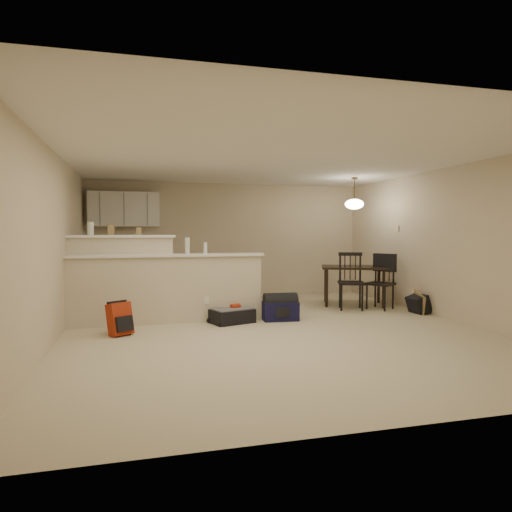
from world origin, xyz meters
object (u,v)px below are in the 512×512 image
object	(u,v)px
dining_chair_far	(380,282)
navy_duffel	(280,311)
dining_table	(354,271)
pendant_lamp	(354,204)
red_backpack	(120,319)
suitcase	(232,316)
black_daypack	(419,304)
dining_chair_near	(351,281)

from	to	relation	value
dining_chair_far	navy_duffel	xyz separation A→B (m)	(-2.13, -0.57, -0.35)
dining_table	dining_chair_far	bearing A→B (deg)	-43.83
pendant_lamp	red_backpack	bearing A→B (deg)	-160.04
red_backpack	suitcase	bearing A→B (deg)	-17.46
pendant_lamp	dining_chair_far	bearing A→B (deg)	-65.53
suitcase	navy_duffel	world-z (taller)	navy_duffel
pendant_lamp	black_daypack	distance (m)	2.27
dining_chair_near	suitcase	distance (m)	2.51
black_daypack	pendant_lamp	bearing A→B (deg)	29.05
black_daypack	dining_chair_far	bearing A→B (deg)	34.95
dining_chair_far	suitcase	xyz separation A→B (m)	(-2.93, -0.57, -0.40)
pendant_lamp	dining_chair_near	xyz separation A→B (m)	(-0.29, -0.47, -1.46)
red_backpack	black_daypack	bearing A→B (deg)	-27.18
dining_chair_far	suitcase	bearing A→B (deg)	-112.75
dining_chair_near	red_backpack	size ratio (longest dim) A/B	2.34
dining_chair_far	black_daypack	world-z (taller)	dining_chair_far
pendant_lamp	navy_duffel	bearing A→B (deg)	-148.67
dining_table	pendant_lamp	size ratio (longest dim) A/B	2.33
pendant_lamp	red_backpack	distance (m)	4.96
dining_chair_near	navy_duffel	world-z (taller)	dining_chair_near
red_backpack	navy_duffel	distance (m)	2.53
pendant_lamp	red_backpack	xyz separation A→B (m)	(-4.36, -1.58, -1.76)
suitcase	red_backpack	world-z (taller)	red_backpack
dining_table	black_daypack	size ratio (longest dim) A/B	4.05
red_backpack	black_daypack	size ratio (longest dim) A/B	1.26
dining_table	black_daypack	distance (m)	1.43
dining_chair_near	black_daypack	distance (m)	1.24
navy_duffel	black_daypack	world-z (taller)	black_daypack
dining_table	red_backpack	xyz separation A→B (m)	(-4.36, -1.58, -0.45)
red_backpack	navy_duffel	size ratio (longest dim) A/B	0.80
dining_table	dining_chair_far	xyz separation A→B (m)	(0.26, -0.57, -0.17)
dining_chair_far	black_daypack	bearing A→B (deg)	3.40
pendant_lamp	dining_chair_near	size ratio (longest dim) A/B	0.59
dining_chair_far	black_daypack	size ratio (longest dim) A/B	2.83
suitcase	navy_duffel	distance (m)	0.80
pendant_lamp	black_daypack	size ratio (longest dim) A/B	1.74
pendant_lamp	dining_chair_far	world-z (taller)	pendant_lamp
suitcase	dining_table	bearing A→B (deg)	4.34
pendant_lamp	navy_duffel	size ratio (longest dim) A/B	1.10
suitcase	navy_duffel	bearing A→B (deg)	-18.74
dining_chair_far	navy_duffel	distance (m)	2.23
dining_chair_near	navy_duffel	distance (m)	1.76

